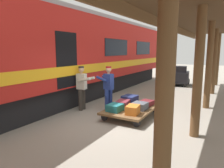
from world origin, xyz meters
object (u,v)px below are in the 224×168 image
Objects in this scene: suitcase_orange_carryall at (133,110)px; porter_in_overalls at (108,87)px; train_car at (38,56)px; suitcase_navy_fabric at (130,99)px; baggage_tug at (180,76)px; suitcase_teal_softside at (115,108)px; suitcase_burgundy_valise at (123,104)px; luggage_cart at (131,109)px; suitcase_maroon_trunk at (146,103)px; porter_by_door at (82,86)px; suitcase_slate_roller at (140,106)px.

suitcase_orange_carryall is 0.30× the size of porter_in_overalls.
train_car is 3.99m from suitcase_navy_fabric.
train_car is 11.89× the size of baggage_tug.
suitcase_teal_softside is 0.84× the size of suitcase_burgundy_valise.
suitcase_teal_softside is at bearing 61.26° from luggage_cart.
suitcase_teal_softside is 8.18m from baggage_tug.
suitcase_maroon_trunk is at bearing 91.83° from baggage_tug.
train_car is 4.58m from suitcase_maroon_trunk.
train_car is 42.15× the size of suitcase_orange_carryall.
suitcase_burgundy_valise is (0.65, 0.59, 0.03)m from suitcase_maroon_trunk.
porter_in_overalls is (0.78, 0.30, 0.48)m from suitcase_navy_fabric.
suitcase_navy_fabric is at bearing 0.00° from suitcase_maroon_trunk.
suitcase_maroon_trunk is at bearing -118.74° from suitcase_teal_softside.
suitcase_teal_softside is at bearing 131.58° from porter_in_overalls.
train_car reaches higher than suitcase_teal_softside.
suitcase_burgundy_valise is (0.32, 0.00, 0.16)m from luggage_cart.
porter_in_overalls reaches higher than suitcase_orange_carryall.
porter_by_door is at bearing 6.58° from suitcase_burgundy_valise.
luggage_cart is 1.26× the size of porter_by_door.
train_car reaches higher than suitcase_burgundy_valise.
luggage_cart is at bearing -61.26° from suitcase_orange_carryall.
suitcase_burgundy_valise is (0.00, -0.59, -0.00)m from suitcase_teal_softside.
porter_by_door is (2.31, -0.40, 0.49)m from suitcase_orange_carryall.
porter_by_door reaches higher than suitcase_maroon_trunk.
luggage_cart is 0.36m from suitcase_burgundy_valise.
suitcase_slate_roller is (-4.07, -0.69, -1.64)m from train_car.
train_car is 10.14× the size of luggage_cart.
suitcase_orange_carryall is 0.30× the size of porter_by_door.
suitcase_navy_fabric is (-3.42, -1.28, -1.61)m from train_car.
suitcase_orange_carryall is (-4.07, -0.10, -1.62)m from train_car.
suitcase_maroon_trunk is (0.00, -0.59, -0.03)m from suitcase_slate_roller.
suitcase_slate_roller reaches higher than suitcase_teal_softside.
porter_in_overalls is (-2.64, -0.98, -1.14)m from train_car.
suitcase_burgundy_valise is 0.35× the size of porter_by_door.
suitcase_burgundy_valise reaches higher than luggage_cart.
suitcase_navy_fabric is at bearing -90.00° from suitcase_burgundy_valise.
train_car is at bearing 20.36° from porter_in_overalls.
luggage_cart is 0.69m from suitcase_teal_softside.
luggage_cart is 0.70m from suitcase_navy_fabric.
suitcase_teal_softside is at bearing -178.27° from train_car.
suitcase_slate_roller is at bearing 90.00° from suitcase_maroon_trunk.
suitcase_orange_carryall is (-0.65, 0.00, 0.02)m from suitcase_teal_softside.
baggage_tug is at bearing -105.04° from porter_by_door.
suitcase_maroon_trunk reaches higher than luggage_cart.
train_car is at bearing 15.92° from porter_by_door.
suitcase_burgundy_valise reaches higher than suitcase_maroon_trunk.
train_car is 45.89× the size of suitcase_slate_roller.
suitcase_slate_roller is 0.92× the size of suitcase_orange_carryall.
suitcase_navy_fabric is at bearing -90.00° from suitcase_teal_softside.
porter_by_door is 8.05m from baggage_tug.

